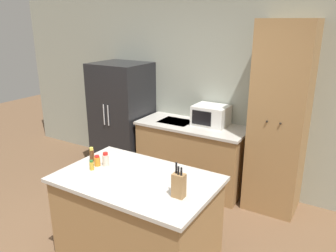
# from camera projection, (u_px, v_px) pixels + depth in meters

# --- Properties ---
(wall_back) EXTENTS (7.20, 0.06, 2.60)m
(wall_back) POSITION_uv_depth(u_px,v_px,m) (210.00, 93.00, 4.55)
(wall_back) COLOR #9EA393
(wall_back) RESTS_ON ground_plane
(refrigerator) EXTENTS (0.79, 0.72, 1.67)m
(refrigerator) POSITION_uv_depth(u_px,v_px,m) (122.00, 118.00, 5.01)
(refrigerator) COLOR black
(refrigerator) RESTS_ON ground_plane
(back_counter) EXTENTS (1.51, 0.66, 0.92)m
(back_counter) POSITION_uv_depth(u_px,v_px,m) (192.00, 155.00, 4.58)
(back_counter) COLOR #9E7547
(back_counter) RESTS_ON ground_plane
(pantry_cabinet) EXTENTS (0.61, 0.56, 2.28)m
(pantry_cabinet) POSITION_uv_depth(u_px,v_px,m) (279.00, 120.00, 3.85)
(pantry_cabinet) COLOR #9E7547
(pantry_cabinet) RESTS_ON ground_plane
(kitchen_island) EXTENTS (1.42, 0.91, 0.93)m
(kitchen_island) POSITION_uv_depth(u_px,v_px,m) (138.00, 222.00, 3.05)
(kitchen_island) COLOR #9E7547
(kitchen_island) RESTS_ON ground_plane
(microwave) EXTENTS (0.45, 0.37, 0.27)m
(microwave) POSITION_uv_depth(u_px,v_px,m) (211.00, 115.00, 4.37)
(microwave) COLOR white
(microwave) RESTS_ON back_counter
(knife_block) EXTENTS (0.10, 0.08, 0.29)m
(knife_block) POSITION_uv_depth(u_px,v_px,m) (179.00, 185.00, 2.56)
(knife_block) COLOR #9E7547
(knife_block) RESTS_ON kitchen_island
(spice_bottle_tall_dark) EXTENTS (0.06, 0.06, 0.13)m
(spice_bottle_tall_dark) POSITION_uv_depth(u_px,v_px,m) (106.00, 160.00, 3.13)
(spice_bottle_tall_dark) COLOR beige
(spice_bottle_tall_dark) RESTS_ON kitchen_island
(spice_bottle_short_red) EXTENTS (0.05, 0.05, 0.15)m
(spice_bottle_short_red) POSITION_uv_depth(u_px,v_px,m) (92.00, 155.00, 3.20)
(spice_bottle_short_red) COLOR #563319
(spice_bottle_short_red) RESTS_ON kitchen_island
(spice_bottle_amber_oil) EXTENTS (0.04, 0.04, 0.10)m
(spice_bottle_amber_oil) POSITION_uv_depth(u_px,v_px,m) (92.00, 165.00, 3.05)
(spice_bottle_amber_oil) COLOR gold
(spice_bottle_amber_oil) RESTS_ON kitchen_island
(spice_bottle_green_herb) EXTENTS (0.06, 0.06, 0.10)m
(spice_bottle_green_herb) POSITION_uv_depth(u_px,v_px,m) (97.00, 161.00, 3.13)
(spice_bottle_green_herb) COLOR orange
(spice_bottle_green_herb) RESTS_ON kitchen_island
(fire_extinguisher) EXTENTS (0.14, 0.14, 0.42)m
(fire_extinguisher) POSITION_uv_depth(u_px,v_px,m) (95.00, 149.00, 5.51)
(fire_extinguisher) COLOR red
(fire_extinguisher) RESTS_ON ground_plane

